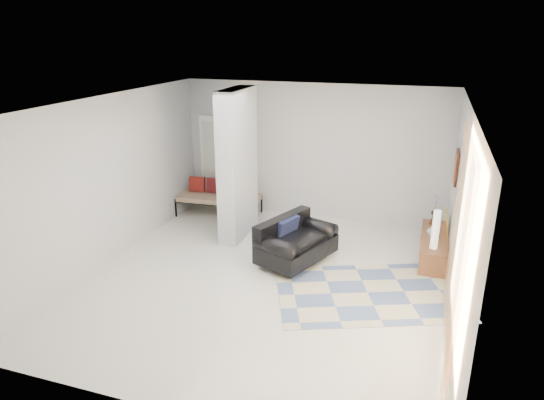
% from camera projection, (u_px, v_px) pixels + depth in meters
% --- Properties ---
extents(floor, '(6.00, 6.00, 0.00)m').
position_uv_depth(floor, '(266.00, 280.00, 7.74)').
color(floor, silver).
rests_on(floor, ground).
extents(ceiling, '(6.00, 6.00, 0.00)m').
position_uv_depth(ceiling, '(265.00, 103.00, 6.81)').
color(ceiling, white).
rests_on(ceiling, wall_back).
extents(wall_back, '(6.00, 0.00, 6.00)m').
position_uv_depth(wall_back, '(313.00, 152.00, 9.96)').
color(wall_back, silver).
rests_on(wall_back, ground).
extents(wall_front, '(6.00, 0.00, 6.00)m').
position_uv_depth(wall_front, '(163.00, 295.00, 4.58)').
color(wall_front, silver).
rests_on(wall_front, ground).
extents(wall_left, '(0.00, 6.00, 6.00)m').
position_uv_depth(wall_left, '(110.00, 180.00, 8.08)').
color(wall_left, silver).
rests_on(wall_left, ground).
extents(wall_right, '(0.00, 6.00, 6.00)m').
position_uv_depth(wall_right, '(460.00, 218.00, 6.46)').
color(wall_right, silver).
rests_on(wall_right, ground).
extents(partition_column, '(0.35, 1.20, 2.80)m').
position_uv_depth(partition_column, '(238.00, 165.00, 9.03)').
color(partition_column, silver).
rests_on(partition_column, floor).
extents(hallway_door, '(0.85, 0.06, 2.04)m').
position_uv_depth(hallway_door, '(219.00, 162.00, 10.67)').
color(hallway_door, white).
rests_on(hallway_door, floor).
extents(curtain, '(0.00, 2.55, 2.55)m').
position_uv_depth(curtain, '(457.00, 249.00, 5.44)').
color(curtain, '#FFA443').
rests_on(curtain, wall_right).
extents(wall_art, '(0.04, 0.45, 0.55)m').
position_uv_depth(wall_art, '(456.00, 167.00, 7.91)').
color(wall_art, '#3C1A10').
rests_on(wall_art, wall_right).
extents(media_console, '(0.45, 1.62, 0.80)m').
position_uv_depth(media_console, '(434.00, 246.00, 8.45)').
color(media_console, brown).
rests_on(media_console, floor).
extents(loveseat, '(1.26, 1.59, 0.76)m').
position_uv_depth(loveseat, '(294.00, 242.00, 8.26)').
color(loveseat, silver).
rests_on(loveseat, floor).
extents(daybed, '(1.78, 0.84, 0.77)m').
position_uv_depth(daybed, '(218.00, 196.00, 10.39)').
color(daybed, black).
rests_on(daybed, floor).
extents(area_rug, '(3.18, 2.67, 0.01)m').
position_uv_depth(area_rug, '(367.00, 293.00, 7.35)').
color(area_rug, beige).
rests_on(area_rug, floor).
extents(cylinder_lamp, '(0.12, 0.12, 0.65)m').
position_uv_depth(cylinder_lamp, '(436.00, 230.00, 7.82)').
color(cylinder_lamp, white).
rests_on(cylinder_lamp, media_console).
extents(bronze_figurine, '(0.15, 0.15, 0.27)m').
position_uv_depth(bronze_figurine, '(433.00, 217.00, 8.87)').
color(bronze_figurine, '#341F17').
rests_on(bronze_figurine, media_console).
extents(vase, '(0.22, 0.22, 0.21)m').
position_uv_depth(vase, '(433.00, 230.00, 8.37)').
color(vase, silver).
rests_on(vase, media_console).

